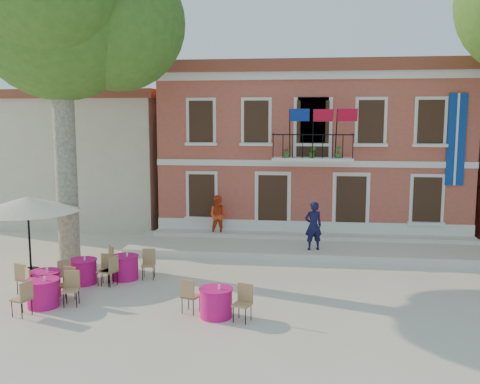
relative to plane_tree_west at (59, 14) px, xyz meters
The scene contains 13 objects.
ground 10.93m from the plane_tree_west, 14.19° to the right, with size 90.00×90.00×0.00m, color beige.
main_building 12.87m from the plane_tree_west, 44.27° to the left, with size 13.50×9.59×7.50m.
neighbor_west 11.18m from the plane_tree_west, 107.54° to the left, with size 9.40×9.40×6.40m.
terrace 12.32m from the plane_tree_west, 17.81° to the left, with size 14.00×3.40×0.30m, color silver.
plane_tree_west is the anchor object (origin of this frame).
patio_umbrella 6.46m from the plane_tree_west, 129.81° to the right, with size 3.43×3.43×2.55m.
pedestrian_navy 11.50m from the plane_tree_west, 12.30° to the left, with size 0.66×0.43×1.80m, color #101138.
pedestrian_orange 9.57m from the plane_tree_west, 37.64° to the left, with size 0.83×0.65×1.71m, color #E2461A.
cafe_table_0 8.71m from the plane_tree_west, 31.56° to the right, with size 1.75×1.85×0.95m.
cafe_table_1 9.32m from the plane_tree_west, 74.25° to the right, with size 1.79×1.83×0.95m.
cafe_table_2 8.96m from the plane_tree_west, 75.82° to the right, with size 1.96×0.96×0.95m.
cafe_table_3 8.58m from the plane_tree_west, 56.80° to the right, with size 1.68×1.87×0.95m.
cafe_table_4 11.12m from the plane_tree_west, 36.66° to the right, with size 1.96×0.99×0.95m.
Camera 1 is at (1.77, -15.99, 5.12)m, focal length 40.00 mm.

